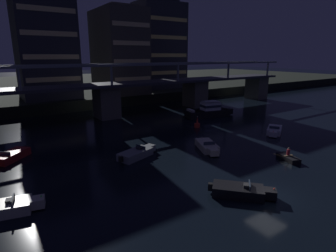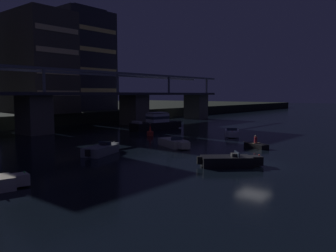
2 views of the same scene
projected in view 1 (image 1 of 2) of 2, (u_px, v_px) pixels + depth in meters
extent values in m
plane|color=black|center=(268.00, 196.00, 21.54)|extent=(400.00, 400.00, 0.00)
cube|color=black|center=(51.00, 87.00, 87.24)|extent=(240.00, 80.00, 2.20)
cube|color=#605B51|center=(107.00, 102.00, 48.15)|extent=(3.60, 4.40, 5.55)
cube|color=#605B51|center=(195.00, 94.00, 58.94)|extent=(3.60, 4.40, 5.55)
cube|color=#605B51|center=(256.00, 88.00, 69.74)|extent=(3.60, 4.40, 5.55)
cube|color=#33333D|center=(106.00, 85.00, 47.40)|extent=(86.39, 6.40, 0.45)
cube|color=slate|center=(111.00, 65.00, 44.20)|extent=(86.39, 0.36, 0.36)
cube|color=slate|center=(98.00, 64.00, 48.88)|extent=(86.39, 0.36, 0.36)
cube|color=slate|center=(19.00, 79.00, 37.41)|extent=(0.30, 0.30, 3.20)
cube|color=slate|center=(111.00, 75.00, 44.60)|extent=(0.30, 0.30, 3.20)
cube|color=slate|center=(178.00, 73.00, 51.80)|extent=(0.30, 0.30, 3.20)
cube|color=slate|center=(228.00, 71.00, 59.00)|extent=(0.30, 0.30, 3.20)
cube|color=slate|center=(268.00, 69.00, 66.19)|extent=(0.30, 0.30, 3.20)
cube|color=#282833|center=(45.00, 46.00, 54.94)|extent=(10.77, 11.07, 20.81)
cube|color=beige|center=(55.00, 79.00, 52.00)|extent=(9.91, 0.10, 0.90)
cube|color=beige|center=(52.00, 57.00, 50.96)|extent=(9.91, 0.10, 0.90)
cube|color=beige|center=(50.00, 33.00, 49.92)|extent=(9.91, 0.10, 0.90)
cube|color=beige|center=(47.00, 9.00, 48.88)|extent=(9.91, 0.10, 0.90)
cube|color=#423D38|center=(119.00, 53.00, 62.66)|extent=(9.15, 13.75, 18.44)
cube|color=beige|center=(133.00, 79.00, 58.46)|extent=(8.42, 0.10, 0.90)
cube|color=beige|center=(133.00, 61.00, 57.54)|extent=(8.42, 0.10, 0.90)
cube|color=beige|center=(132.00, 43.00, 56.61)|extent=(8.42, 0.10, 0.90)
cube|color=beige|center=(132.00, 24.00, 55.69)|extent=(8.42, 0.10, 0.90)
cube|color=#423D38|center=(117.00, 8.00, 60.27)|extent=(6.41, 9.63, 0.60)
cube|color=#282833|center=(160.00, 47.00, 71.96)|extent=(12.27, 8.46, 21.59)
cube|color=#F2D172|center=(169.00, 73.00, 70.13)|extent=(11.28, 0.10, 0.90)
cube|color=#F2D172|center=(169.00, 55.00, 69.05)|extent=(11.28, 0.10, 0.90)
cube|color=#F2D172|center=(169.00, 37.00, 67.97)|extent=(11.28, 0.10, 0.90)
cube|color=#F2D172|center=(169.00, 19.00, 66.89)|extent=(11.28, 0.10, 0.90)
cube|color=#282833|center=(159.00, 1.00, 69.18)|extent=(8.59, 5.92, 0.60)
cube|color=black|center=(207.00, 113.00, 49.51)|extent=(8.35, 4.11, 1.20)
cube|color=black|center=(228.00, 111.00, 51.17)|extent=(1.36, 1.62, 1.04)
cube|color=black|center=(207.00, 110.00, 49.37)|extent=(8.45, 4.20, 0.10)
cube|color=white|center=(210.00, 106.00, 49.40)|extent=(3.55, 2.68, 1.40)
cube|color=#283342|center=(210.00, 106.00, 49.39)|extent=(3.59, 2.73, 0.44)
cube|color=silver|center=(211.00, 101.00, 49.19)|extent=(3.19, 2.41, 0.08)
cube|color=#B7B2A8|center=(191.00, 110.00, 48.05)|extent=(0.99, 2.16, 0.36)
cube|color=black|center=(238.00, 191.00, 21.53)|extent=(3.98, 4.09, 0.80)
cube|color=black|center=(270.00, 194.00, 20.98)|extent=(1.34, 1.33, 0.70)
cube|color=#283342|center=(250.00, 185.00, 21.20)|extent=(1.06, 0.99, 0.36)
cube|color=#262628|center=(246.00, 186.00, 21.27)|extent=(0.68, 0.67, 0.24)
cube|color=black|center=(210.00, 187.00, 21.99)|extent=(0.51, 0.51, 0.60)
sphere|color=red|center=(274.00, 189.00, 20.82)|extent=(0.12, 0.12, 0.12)
cube|color=silver|center=(275.00, 130.00, 39.08)|extent=(4.28, 3.57, 0.80)
cube|color=silver|center=(273.00, 134.00, 36.96)|extent=(1.28, 1.31, 0.70)
cube|color=#283342|center=(274.00, 128.00, 38.19)|extent=(0.79, 1.21, 0.36)
cube|color=#262628|center=(275.00, 128.00, 38.43)|extent=(0.63, 0.69, 0.24)
cube|color=black|center=(276.00, 126.00, 40.95)|extent=(0.49, 0.49, 0.60)
sphere|color=red|center=(273.00, 131.00, 36.63)|extent=(0.12, 0.12, 0.12)
cube|color=maroon|center=(11.00, 156.00, 29.04)|extent=(4.03, 4.04, 0.80)
cube|color=#283342|center=(4.00, 153.00, 28.09)|extent=(1.03, 1.02, 0.36)
cube|color=#262628|center=(6.00, 153.00, 28.34)|extent=(0.68, 0.68, 0.24)
cube|color=black|center=(25.00, 148.00, 31.06)|extent=(0.51, 0.51, 0.60)
cube|color=beige|center=(207.00, 146.00, 32.29)|extent=(3.18, 4.30, 0.80)
cube|color=beige|center=(214.00, 152.00, 29.99)|extent=(1.26, 1.21, 0.70)
cube|color=#283342|center=(209.00, 143.00, 31.34)|extent=(1.28, 0.62, 0.36)
cube|color=#262628|center=(209.00, 143.00, 31.59)|extent=(0.67, 0.59, 0.24)
cube|color=black|center=(201.00, 140.00, 34.31)|extent=(0.47, 0.47, 0.60)
sphere|color=beige|center=(215.00, 149.00, 29.64)|extent=(0.12, 0.12, 0.12)
cube|color=gray|center=(135.00, 154.00, 29.53)|extent=(4.29, 3.00, 0.80)
cube|color=gray|center=(150.00, 148.00, 31.39)|extent=(1.18, 1.23, 0.70)
cube|color=#283342|center=(141.00, 147.00, 30.05)|extent=(0.55, 1.31, 0.36)
cube|color=#262628|center=(139.00, 148.00, 29.87)|extent=(0.56, 0.66, 0.24)
cube|color=black|center=(121.00, 159.00, 27.84)|extent=(0.46, 0.46, 0.60)
sphere|color=beige|center=(151.00, 144.00, 31.47)|extent=(0.12, 0.12, 0.12)
cube|color=beige|center=(0.00, 209.00, 18.94)|extent=(4.21, 2.61, 0.80)
cube|color=beige|center=(38.00, 202.00, 19.76)|extent=(1.09, 1.16, 0.70)
cube|color=#283342|center=(13.00, 200.00, 19.09)|extent=(0.39, 1.34, 0.36)
cube|color=#262628|center=(9.00, 201.00, 19.02)|extent=(0.51, 0.63, 0.24)
sphere|color=#33D84C|center=(41.00, 196.00, 19.74)|extent=(0.12, 0.12, 0.12)
cylinder|color=red|center=(197.00, 125.00, 42.13)|extent=(0.90, 0.90, 0.60)
cone|color=red|center=(197.00, 120.00, 41.93)|extent=(0.36, 0.36, 1.00)
sphere|color=#F2EAB2|center=(197.00, 117.00, 41.79)|extent=(0.16, 0.16, 0.16)
cube|color=black|center=(288.00, 158.00, 28.89)|extent=(1.89, 2.82, 0.48)
cube|color=#7F6647|center=(289.00, 156.00, 28.82)|extent=(1.00, 0.51, 0.06)
cylinder|color=#B22633|center=(288.00, 152.00, 28.84)|extent=(0.32, 0.32, 0.60)
sphere|color=tan|center=(289.00, 149.00, 28.73)|extent=(0.22, 0.22, 0.22)
cylinder|color=olive|center=(280.00, 156.00, 28.55)|extent=(1.45, 0.54, 0.59)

